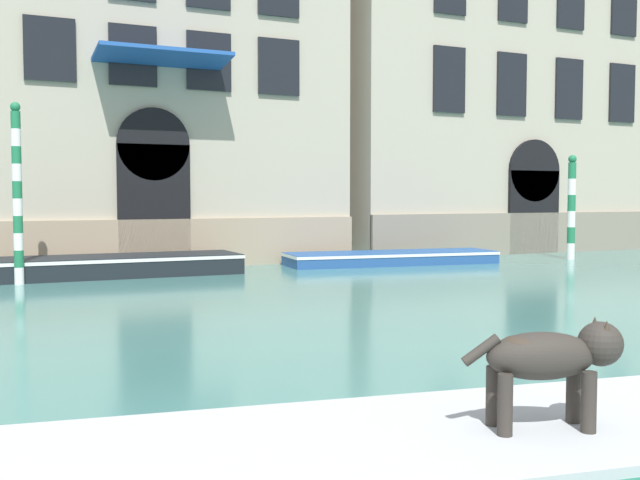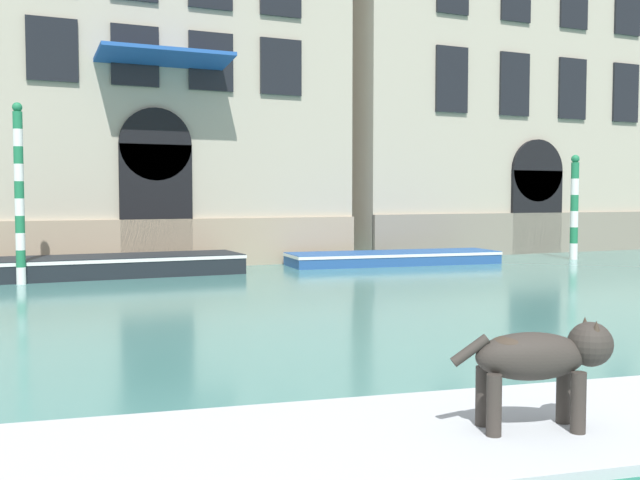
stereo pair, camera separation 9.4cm
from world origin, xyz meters
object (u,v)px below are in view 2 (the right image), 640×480
object	(u,v)px
dog_on_deck	(542,358)
boat_moored_far	(393,257)
mooring_pole_1	(19,193)
mooring_pole_0	(574,207)
boat_moored_near_palazzo	(116,265)

from	to	relation	value
dog_on_deck	boat_moored_far	size ratio (longest dim) A/B	0.15
mooring_pole_1	mooring_pole_0	bearing A→B (deg)	-0.41
boat_moored_far	boat_moored_near_palazzo	bearing A→B (deg)	-174.16
boat_moored_far	mooring_pole_0	size ratio (longest dim) A/B	1.96
boat_moored_far	mooring_pole_0	bearing A→B (deg)	-1.94
dog_on_deck	boat_moored_far	bearing A→B (deg)	81.12
boat_moored_near_palazzo	boat_moored_far	size ratio (longest dim) A/B	0.98
boat_moored_near_palazzo	boat_moored_far	bearing A→B (deg)	-0.56
mooring_pole_1	boat_moored_near_palazzo	bearing A→B (deg)	23.17
dog_on_deck	mooring_pole_0	xyz separation A→B (m)	(13.92, 14.47, 0.60)
mooring_pole_0	dog_on_deck	bearing A→B (deg)	-133.90
boat_moored_near_palazzo	mooring_pole_0	bearing A→B (deg)	-3.93
boat_moored_far	mooring_pole_0	xyz separation A→B (m)	(5.93, -0.92, 1.45)
dog_on_deck	boat_moored_near_palazzo	distance (m)	15.56
boat_moored_near_palazzo	mooring_pole_0	world-z (taller)	mooring_pole_0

